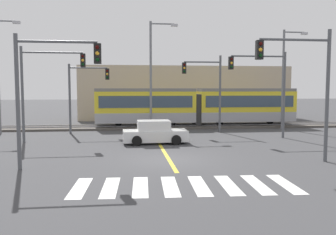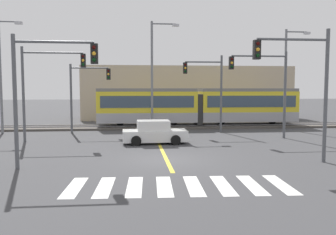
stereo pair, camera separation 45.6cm
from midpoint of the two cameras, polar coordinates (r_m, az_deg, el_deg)
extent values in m
plane|color=#3D3D3F|center=(18.15, -0.55, -6.81)|extent=(200.00, 200.00, 0.00)
cube|color=#4C4742|center=(32.89, -3.38, -1.47)|extent=(120.00, 4.00, 0.18)
cube|color=#939399|center=(32.16, -3.31, -1.35)|extent=(120.00, 0.08, 0.10)
cube|color=#939399|center=(33.59, -3.46, -1.10)|extent=(120.00, 0.08, 0.10)
cube|color=#9E9EA3|center=(32.78, -4.04, 0.07)|extent=(9.00, 2.60, 0.90)
cube|color=yellow|center=(32.70, -4.05, 2.52)|extent=(9.00, 2.60, 1.90)
cube|color=#384756|center=(31.38, -3.94, 2.52)|extent=(8.28, 0.04, 1.04)
cube|color=slate|center=(32.68, -4.06, 4.43)|extent=(9.00, 2.39, 0.28)
cylinder|color=black|center=(33.03, 0.26, -0.66)|extent=(0.70, 0.20, 0.70)
cylinder|color=black|center=(32.80, -8.36, -0.75)|extent=(0.70, 0.20, 0.70)
cube|color=#9E9EA3|center=(34.56, 11.90, 0.22)|extent=(9.00, 2.60, 0.90)
cube|color=yellow|center=(34.49, 11.94, 2.54)|extent=(9.00, 2.60, 1.90)
cube|color=#384756|center=(33.24, 12.67, 2.54)|extent=(8.28, 0.04, 1.04)
cube|color=slate|center=(34.46, 11.97, 4.35)|extent=(9.00, 2.39, 0.28)
cylinder|color=black|center=(35.47, 15.67, -0.47)|extent=(0.70, 0.20, 0.70)
cylinder|color=black|center=(33.89, 7.92, -0.57)|extent=(0.70, 0.20, 0.70)
cube|color=#2D2D2D|center=(33.30, 4.15, 1.35)|extent=(0.50, 2.34, 2.80)
cube|color=silver|center=(13.63, -14.89, -10.85)|extent=(0.69, 2.82, 0.01)
cube|color=silver|center=(13.47, -10.20, -10.95)|extent=(0.69, 2.82, 0.01)
cube|color=silver|center=(13.40, -5.44, -10.98)|extent=(0.69, 2.82, 0.01)
cube|color=silver|center=(13.42, -0.65, -10.94)|extent=(0.69, 2.82, 0.01)
cube|color=silver|center=(13.53, 4.09, -10.82)|extent=(0.69, 2.82, 0.01)
cube|color=silver|center=(13.72, 8.72, -10.64)|extent=(0.69, 2.82, 0.01)
cube|color=silver|center=(14.00, 13.19, -10.40)|extent=(0.69, 2.82, 0.01)
cube|color=silver|center=(14.36, 17.45, -10.11)|extent=(0.69, 2.82, 0.01)
cube|color=gold|center=(23.10, -1.92, -4.31)|extent=(0.20, 15.82, 0.01)
cube|color=silver|center=(23.42, -2.64, -2.91)|extent=(4.25, 1.83, 0.72)
cube|color=silver|center=(23.33, -2.89, -1.26)|extent=(2.15, 1.58, 0.64)
cube|color=#384756|center=(23.45, -0.45, -1.23)|extent=(0.14, 1.43, 0.52)
cube|color=#384756|center=(24.11, -3.07, -1.07)|extent=(1.79, 0.10, 0.48)
cylinder|color=black|center=(24.45, 0.10, -3.06)|extent=(0.65, 0.24, 0.64)
cylinder|color=black|center=(22.78, 0.75, -3.63)|extent=(0.65, 0.24, 0.64)
cylinder|color=black|center=(24.20, -5.82, -3.16)|extent=(0.65, 0.24, 0.64)
cylinder|color=black|center=(22.52, -5.61, -3.75)|extent=(0.65, 0.24, 0.64)
cylinder|color=#515459|center=(29.59, -15.91, 2.90)|extent=(0.18, 0.18, 5.56)
cylinder|color=#515459|center=(29.43, -13.11, 7.77)|extent=(3.00, 0.12, 0.12)
cube|color=black|center=(29.28, -10.15, 6.86)|extent=(0.32, 0.28, 0.90)
sphere|color=#360605|center=(29.14, -10.17, 7.40)|extent=(0.18, 0.18, 0.18)
sphere|color=#F7AA26|center=(29.13, -10.17, 6.87)|extent=(0.18, 0.18, 0.18)
sphere|color=black|center=(29.12, -10.16, 6.34)|extent=(0.18, 0.18, 0.18)
cylinder|color=#515459|center=(18.96, 23.56, 3.13)|extent=(0.18, 0.18, 6.46)
cylinder|color=#515459|center=(18.28, 19.00, 11.71)|extent=(3.50, 0.12, 0.12)
cube|color=black|center=(17.54, 13.72, 10.49)|extent=(0.32, 0.28, 0.90)
sphere|color=#360605|center=(17.43, 13.91, 11.41)|extent=(0.18, 0.18, 0.18)
sphere|color=#F7AA26|center=(17.40, 13.89, 10.53)|extent=(0.18, 0.18, 0.18)
sphere|color=black|center=(17.38, 13.87, 9.65)|extent=(0.18, 0.18, 0.18)
cylinder|color=#515459|center=(27.11, 17.65, 3.42)|extent=(0.18, 0.18, 6.23)
cylinder|color=#515459|center=(26.44, 13.80, 9.52)|extent=(4.00, 0.12, 0.12)
cube|color=black|center=(25.77, 9.56, 8.61)|extent=(0.32, 0.28, 0.90)
sphere|color=#360605|center=(25.65, 9.66, 9.23)|extent=(0.18, 0.18, 0.18)
sphere|color=#F7AA26|center=(25.63, 9.65, 8.63)|extent=(0.18, 0.18, 0.18)
sphere|color=black|center=(25.61, 9.65, 8.02)|extent=(0.18, 0.18, 0.18)
cylinder|color=#515459|center=(25.71, -22.79, 3.40)|extent=(0.18, 0.18, 6.40)
cylinder|color=#515459|center=(25.34, -18.58, 9.85)|extent=(4.00, 0.12, 0.12)
cube|color=black|center=(24.98, -14.00, 8.88)|extent=(0.32, 0.28, 0.90)
sphere|color=#360605|center=(24.85, -14.05, 9.53)|extent=(0.18, 0.18, 0.18)
sphere|color=#F7AA26|center=(24.83, -14.04, 8.91)|extent=(0.18, 0.18, 0.18)
sphere|color=black|center=(24.81, -14.03, 8.29)|extent=(0.18, 0.18, 0.18)
cylinder|color=#515459|center=(17.09, -23.67, 2.22)|extent=(0.18, 0.18, 6.00)
cylinder|color=#515459|center=(16.78, -18.14, 11.48)|extent=(3.50, 0.12, 0.12)
cube|color=black|center=(16.48, -12.02, 9.98)|extent=(0.32, 0.28, 0.90)
sphere|color=#360605|center=(16.36, -12.09, 10.97)|extent=(0.18, 0.18, 0.18)
sphere|color=#F7AA26|center=(16.33, -12.07, 10.03)|extent=(0.18, 0.18, 0.18)
sphere|color=black|center=(16.30, -12.06, 9.09)|extent=(0.18, 0.18, 0.18)
cylinder|color=#515459|center=(29.54, 7.90, 3.74)|extent=(0.18, 0.18, 6.29)
cylinder|color=#515459|center=(29.27, 5.08, 8.85)|extent=(3.00, 0.12, 0.12)
cube|color=black|center=(28.97, 2.14, 7.92)|extent=(0.32, 0.28, 0.90)
sphere|color=#360605|center=(28.84, 2.19, 8.47)|extent=(0.18, 0.18, 0.18)
sphere|color=#F7AA26|center=(28.82, 2.19, 7.94)|extent=(0.18, 0.18, 0.18)
sphere|color=black|center=(28.81, 2.19, 7.40)|extent=(0.18, 0.18, 0.18)
cylinder|color=slate|center=(31.46, -24.91, 13.87)|extent=(1.54, 0.12, 0.12)
cube|color=#B2B2B7|center=(31.22, -23.52, 13.81)|extent=(0.56, 0.28, 0.20)
cylinder|color=slate|center=(30.01, -3.22, 6.54)|extent=(0.20, 0.20, 9.17)
cylinder|color=slate|center=(30.54, -1.33, 14.79)|extent=(1.99, 0.12, 0.12)
cube|color=#B2B2B7|center=(30.64, 0.58, 14.57)|extent=(0.56, 0.28, 0.20)
cylinder|color=slate|center=(33.06, 17.57, 5.78)|extent=(0.20, 0.20, 8.73)
cylinder|color=slate|center=(33.80, 19.22, 12.80)|extent=(1.86, 0.12, 0.12)
cube|color=#B2B2B7|center=(34.20, 20.65, 12.49)|extent=(0.56, 0.28, 0.20)
cube|color=tan|center=(43.19, 2.19, 4.00)|extent=(24.48, 6.00, 6.17)
camera|label=1|loc=(0.23, -90.53, -0.04)|focal=38.00mm
camera|label=2|loc=(0.23, 89.47, 0.04)|focal=38.00mm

